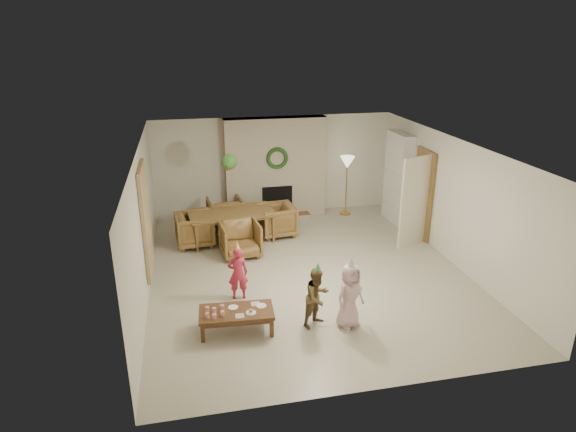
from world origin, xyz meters
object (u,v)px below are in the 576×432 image
object	(u,v)px
dining_chair_left	(195,229)
child_pink	(350,296)
child_red	(238,273)
dining_chair_near	(240,239)
child_plaid	(317,297)
dining_chair_right	(277,220)
coffee_table_top	(236,312)
dining_chair_far	(225,213)
dining_table	(232,227)

from	to	relation	value
dining_chair_left	child_pink	world-z (taller)	child_pink
child_red	child_pink	size ratio (longest dim) A/B	0.91
dining_chair_near	child_plaid	bearing A→B (deg)	-78.67
child_red	dining_chair_right	bearing A→B (deg)	-112.57
coffee_table_top	child_pink	world-z (taller)	child_pink
dining_chair_left	coffee_table_top	distance (m)	3.57
child_red	child_pink	world-z (taller)	child_pink
dining_chair_right	child_red	bearing A→B (deg)	-29.69
dining_chair_far	coffee_table_top	world-z (taller)	dining_chair_far
dining_chair_far	child_plaid	distance (m)	4.64
dining_chair_near	coffee_table_top	bearing A→B (deg)	-103.88
dining_chair_near	child_plaid	size ratio (longest dim) A/B	0.82
dining_chair_near	child_pink	xyz separation A→B (m)	(1.37, -3.01, 0.17)
dining_chair_far	dining_chair_left	size ratio (longest dim) A/B	1.00
child_red	child_plaid	size ratio (longest dim) A/B	0.98
coffee_table_top	child_pink	xyz separation A→B (m)	(1.77, -0.22, 0.20)
dining_table	child_red	bearing A→B (deg)	-99.48
coffee_table_top	child_red	xyz separation A→B (m)	(0.15, 1.01, 0.16)
coffee_table_top	dining_chair_right	bearing A→B (deg)	73.81
dining_chair_far	dining_chair_near	bearing A→B (deg)	90.00
dining_chair_far	child_plaid	size ratio (longest dim) A/B	0.82
child_plaid	child_pink	distance (m)	0.51
dining_chair_right	child_plaid	xyz separation A→B (m)	(-0.07, -3.80, 0.13)
dining_chair_right	child_pink	bearing A→B (deg)	0.38
dining_table	dining_chair_left	size ratio (longest dim) A/B	2.34
child_pink	coffee_table_top	bearing A→B (deg)	147.41
coffee_table_top	child_red	bearing A→B (deg)	85.53
dining_table	dining_chair_right	world-z (taller)	dining_chair_right
dining_table	dining_chair_far	xyz separation A→B (m)	(-0.08, 0.83, 0.03)
child_red	child_plaid	xyz separation A→B (m)	(1.13, -1.09, 0.01)
dining_chair_near	child_pink	size ratio (longest dim) A/B	0.75
dining_chair_near	dining_chair_far	xyz separation A→B (m)	(-0.17, 1.65, 0.00)
dining_chair_left	coffee_table_top	size ratio (longest dim) A/B	0.70
dining_chair_far	dining_chair_left	world-z (taller)	same
dining_chair_left	coffee_table_top	bearing A→B (deg)	-177.52
dining_table	child_plaid	xyz separation A→B (m)	(0.96, -3.70, 0.16)
dining_table	dining_chair_near	xyz separation A→B (m)	(0.08, -0.83, 0.03)
child_pink	dining_chair_left	bearing A→B (deg)	95.87
dining_chair_far	coffee_table_top	distance (m)	4.44
dining_chair_far	coffee_table_top	bearing A→B (deg)	81.26
dining_table	coffee_table_top	distance (m)	3.63
dining_table	dining_chair_right	xyz separation A→B (m)	(1.03, 0.10, 0.03)
dining_chair_left	child_pink	size ratio (longest dim) A/B	0.75
dining_table	child_pink	bearing A→B (deg)	-74.97
coffee_table_top	child_pink	bearing A→B (deg)	-3.43
dining_chair_near	dining_chair_far	bearing A→B (deg)	90.00
dining_chair_far	dining_chair_right	distance (m)	1.33
dining_chair_near	dining_chair_left	xyz separation A→B (m)	(-0.91, 0.74, 0.00)
dining_chair_right	child_red	distance (m)	2.96
dining_chair_near	child_plaid	distance (m)	3.01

